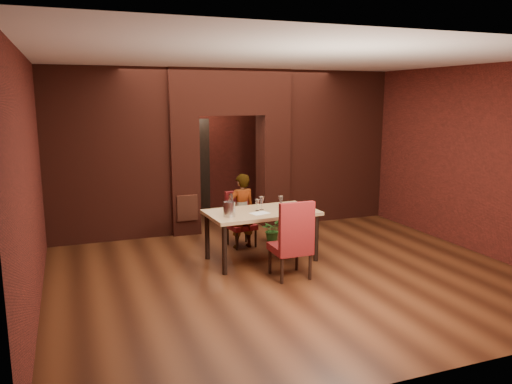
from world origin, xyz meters
The scene contains 25 objects.
floor centered at (0.00, 0.00, 0.00)m, with size 8.00×8.00×0.00m, color #482412.
ceiling centered at (0.00, 0.00, 3.20)m, with size 7.00×8.00×0.04m, color silver.
wall_back centered at (0.00, 4.00, 1.60)m, with size 7.00×0.04×3.20m, color maroon.
wall_front centered at (0.00, -4.00, 1.60)m, with size 7.00×0.04×3.20m, color maroon.
wall_left centered at (-3.50, 0.00, 1.60)m, with size 0.04×8.00×3.20m, color maroon.
wall_right centered at (3.50, 0.00, 1.60)m, with size 0.04×8.00×3.20m, color maroon.
pillar_left centered at (-0.95, 2.00, 1.15)m, with size 0.55×0.55×2.30m, color maroon.
pillar_right centered at (0.95, 2.00, 1.15)m, with size 0.55×0.55×2.30m, color maroon.
lintel centered at (0.00, 2.00, 2.75)m, with size 2.45×0.55×0.90m, color maroon.
wing_wall_left centered at (-2.36, 2.00, 1.60)m, with size 2.27×0.35×3.20m, color maroon.
wing_wall_right centered at (2.36, 2.00, 1.60)m, with size 2.27×0.35×3.20m, color maroon.
vent_panel centered at (-0.95, 1.71, 0.55)m, with size 0.40×0.03×0.50m, color #AB4D31.
rear_door centered at (-0.40, 3.94, 1.05)m, with size 0.90×0.08×2.10m, color black.
rear_door_frame centered at (-0.40, 3.90, 1.05)m, with size 1.02×0.04×2.22m, color black.
dining_table centered at (-0.15, -0.17, 0.42)m, with size 1.77×1.00×0.83m, color tan.
chair_far centered at (-0.20, 0.69, 0.49)m, with size 0.45×0.45×0.98m, color maroon.
chair_near centered at (-0.04, -1.06, 0.59)m, with size 0.54×0.54×1.18m, color maroon.
person_seated centered at (-0.22, 0.60, 0.67)m, with size 0.49×0.32×1.34m, color silver.
wine_glass_a centered at (-0.21, -0.14, 0.93)m, with size 0.08×0.08×0.19m, color white, non-canonical shape.
wine_glass_b centered at (-0.13, -0.11, 0.94)m, with size 0.09×0.09×0.22m, color white, non-canonical shape.
wine_glass_c centered at (0.22, -0.12, 0.93)m, with size 0.08×0.08×0.21m, color white, non-canonical shape.
tasting_sheet centered at (-0.24, -0.33, 0.83)m, with size 0.29×0.21×0.00m, color white.
wine_bucket centered at (-0.76, -0.35, 0.95)m, with size 0.19×0.19×0.23m, color #B9B9C1.
water_bottle centered at (-0.62, -0.02, 0.98)m, with size 0.07×0.07×0.29m, color silver.
potted_plant centered at (0.44, 0.81, 0.21)m, with size 0.38×0.33×0.43m, color #306925.
Camera 1 is at (-3.04, -7.54, 2.64)m, focal length 35.00 mm.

